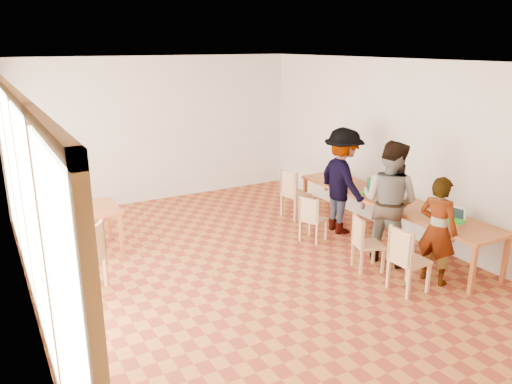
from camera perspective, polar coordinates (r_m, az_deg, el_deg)
ground at (r=7.60m, az=-0.57°, el=-8.60°), size 8.00×8.00×0.00m
wall_back at (r=10.69m, az=-11.07°, el=6.99°), size 6.00×0.10×3.00m
wall_front at (r=4.25m, az=26.80°, el=-9.47°), size 6.00×0.10×3.00m
wall_right at (r=8.89m, az=16.65°, el=4.67°), size 0.10×8.00×3.00m
window_wall at (r=6.28m, az=-25.01°, el=-1.05°), size 0.10×8.00×3.00m
ceiling at (r=6.87m, az=-0.64°, el=14.82°), size 6.00×8.00×0.04m
communal_table at (r=8.58m, az=15.00°, el=-1.13°), size 0.80×4.00×0.75m
side_table at (r=8.31m, az=-18.61°, el=-2.26°), size 0.90×0.90×0.75m
chair_near at (r=6.95m, az=16.66°, el=-6.74°), size 0.43×0.43×0.49m
chair_mid at (r=7.48m, az=12.15°, el=-5.15°), size 0.49×0.49×0.44m
chair_far at (r=8.39m, az=6.33°, el=-2.56°), size 0.49×0.49×0.43m
chair_empty at (r=9.50m, az=4.16°, el=0.34°), size 0.51×0.51×0.50m
chair_spare at (r=6.99m, az=-18.41°, el=-6.47°), size 0.63×0.63×0.52m
person_near at (r=7.32m, az=20.04°, el=-4.14°), size 0.48×0.63×1.53m
person_mid at (r=7.80m, az=14.99°, el=-1.08°), size 0.96×1.09×1.88m
person_far at (r=8.83m, az=9.86°, el=1.25°), size 0.81×1.27×1.86m
laptop_near at (r=7.84m, az=21.88°, el=-2.65°), size 0.29×0.30×0.22m
laptop_mid at (r=7.96m, az=19.83°, el=-2.20°), size 0.25×0.27×0.19m
laptop_far at (r=8.79m, az=12.85°, el=0.12°), size 0.25×0.27×0.19m
yellow_mug at (r=9.28m, az=10.70°, el=1.10°), size 0.12×0.12×0.09m
green_bottle at (r=8.79m, az=12.78°, el=0.73°), size 0.07×0.07×0.28m
clear_glass at (r=7.39m, az=21.65°, el=-3.88°), size 0.07×0.07×0.09m
condiment_cup at (r=8.63m, az=11.55°, el=-0.26°), size 0.08×0.08×0.06m
pink_phone at (r=9.22m, az=10.35°, el=0.76°), size 0.05×0.10×0.01m
black_pouch at (r=9.64m, az=9.16°, el=1.76°), size 0.16×0.26×0.09m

